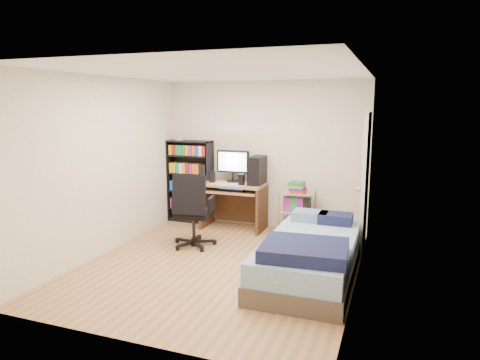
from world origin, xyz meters
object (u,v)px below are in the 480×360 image
at_px(media_shelf, 190,180).
at_px(office_chair, 193,224).
at_px(bed, 309,256).
at_px(computer_desk, 240,187).

bearing_deg(media_shelf, office_chair, -61.94).
bearing_deg(bed, media_shelf, 144.25).
relative_size(media_shelf, bed, 0.71).
relative_size(office_chair, bed, 0.52).
xyz_separation_m(computer_desk, bed, (1.53, -1.71, -0.45)).
height_order(computer_desk, bed, computer_desk).
xyz_separation_m(office_chair, bed, (1.86, -0.55, -0.09)).
distance_m(computer_desk, bed, 2.34).
bearing_deg(office_chair, computer_desk, 62.70).
relative_size(computer_desk, bed, 0.62).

